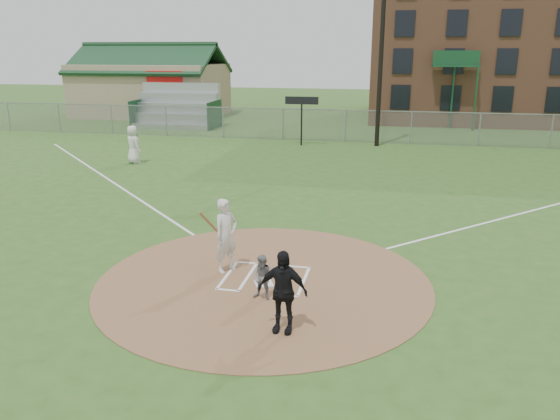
% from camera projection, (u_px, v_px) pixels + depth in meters
% --- Properties ---
extents(ground, '(140.00, 140.00, 0.00)m').
position_uv_depth(ground, '(264.00, 281.00, 13.80)').
color(ground, '#2F571D').
rests_on(ground, ground).
extents(dirt_circle, '(8.40, 8.40, 0.02)m').
position_uv_depth(dirt_circle, '(264.00, 281.00, 13.80)').
color(dirt_circle, '#8C6442').
rests_on(dirt_circle, ground).
extents(home_plate, '(0.57, 0.57, 0.03)m').
position_uv_depth(home_plate, '(264.00, 284.00, 13.57)').
color(home_plate, white).
rests_on(home_plate, dirt_circle).
extents(foul_line_first, '(17.04, 17.04, 0.01)m').
position_uv_depth(foul_line_first, '(553.00, 205.00, 20.47)').
color(foul_line_first, white).
rests_on(foul_line_first, ground).
extents(foul_line_third, '(17.04, 17.04, 0.01)m').
position_uv_depth(foul_line_third, '(113.00, 182.00, 24.02)').
color(foul_line_third, white).
rests_on(foul_line_third, ground).
extents(catcher, '(0.59, 0.50, 1.08)m').
position_uv_depth(catcher, '(263.00, 278.00, 12.63)').
color(catcher, slate).
rests_on(catcher, dirt_circle).
extents(umpire, '(1.06, 0.49, 1.77)m').
position_uv_depth(umpire, '(282.00, 291.00, 11.10)').
color(umpire, black).
rests_on(umpire, dirt_circle).
extents(ondeck_player, '(1.13, 1.05, 1.93)m').
position_uv_depth(ondeck_player, '(133.00, 145.00, 27.80)').
color(ondeck_player, silver).
rests_on(ondeck_player, ground).
extents(batters_boxes, '(2.08, 1.88, 0.01)m').
position_uv_depth(batters_boxes, '(265.00, 278.00, 13.94)').
color(batters_boxes, white).
rests_on(batters_boxes, dirt_circle).
extents(batter_at_plate, '(0.90, 1.08, 1.96)m').
position_uv_depth(batter_at_plate, '(226.00, 235.00, 14.13)').
color(batter_at_plate, silver).
rests_on(batter_at_plate, dirt_circle).
extents(outfield_fence, '(56.08, 0.08, 2.03)m').
position_uv_depth(outfield_fence, '(346.00, 126.00, 34.16)').
color(outfield_fence, slate).
rests_on(outfield_fence, ground).
extents(bleachers, '(6.08, 3.20, 3.20)m').
position_uv_depth(bleachers, '(176.00, 106.00, 40.50)').
color(bleachers, '#B7BABF').
rests_on(bleachers, ground).
extents(clubhouse, '(12.20, 8.71, 6.23)m').
position_uv_depth(clubhouse, '(152.00, 88.00, 47.64)').
color(clubhouse, tan).
rests_on(clubhouse, ground).
extents(light_pole, '(1.20, 0.30, 12.22)m').
position_uv_depth(light_pole, '(382.00, 31.00, 31.24)').
color(light_pole, black).
rests_on(light_pole, ground).
extents(scoreboard_sign, '(2.00, 0.10, 2.93)m').
position_uv_depth(scoreboard_sign, '(302.00, 106.00, 32.58)').
color(scoreboard_sign, black).
rests_on(scoreboard_sign, ground).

